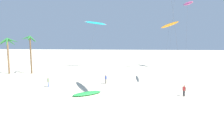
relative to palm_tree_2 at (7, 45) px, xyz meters
name	(u,v)px	position (x,y,z in m)	size (l,w,h in m)	color
palm_tree_2	(7,45)	(0.00, 0.00, 0.00)	(5.20, 4.72, 8.86)	olive
palm_tree_3	(30,43)	(5.44, 0.69, 0.38)	(3.48, 3.68, 9.39)	brown
flying_kite_1	(95,23)	(19.58, 12.84, 6.18)	(6.82, 5.06, 14.17)	#19B2B7
flying_kite_2	(188,3)	(40.48, -6.58, 8.01)	(2.41, 9.84, 16.04)	#EA5193
flying_kite_3	(169,25)	(41.63, 15.40, 5.66)	(5.07, 8.59, 13.89)	orange
grounded_kite_0	(87,93)	(23.27, -16.29, -6.93)	(4.66, 4.05, 0.40)	green
person_foreground_walker	(106,79)	(25.25, -8.72, -6.17)	(0.39, 0.38, 1.76)	slate
person_near_left	(184,90)	(37.92, -15.79, -6.20)	(0.41, 0.37, 1.69)	black
person_far_watcher	(48,82)	(15.29, -12.16, -6.19)	(0.30, 0.48, 1.72)	#284CA3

